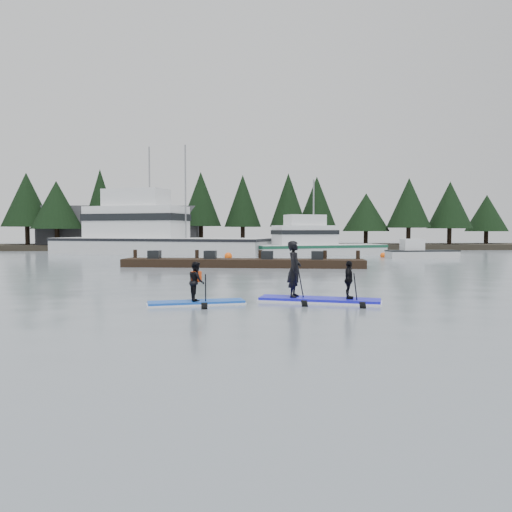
{
  "coord_description": "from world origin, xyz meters",
  "views": [
    {
      "loc": [
        -1.13,
        -15.99,
        2.25
      ],
      "look_at": [
        0.0,
        6.0,
        1.1
      ],
      "focal_mm": 35.0,
      "sensor_mm": 36.0,
      "label": 1
    }
  ],
  "objects_px": {
    "fishing_boat_large": "(154,245)",
    "floating_dock": "(243,263)",
    "fishing_boat_medium": "(316,249)",
    "paddleboard_duo": "(315,283)",
    "paddleboard_solo": "(196,290)"
  },
  "relations": [
    {
      "from": "floating_dock",
      "to": "paddleboard_duo",
      "type": "relative_size",
      "value": 3.84
    },
    {
      "from": "floating_dock",
      "to": "fishing_boat_medium",
      "type": "bearing_deg",
      "value": 71.89
    },
    {
      "from": "fishing_boat_large",
      "to": "paddleboard_solo",
      "type": "relative_size",
      "value": 7.14
    },
    {
      "from": "paddleboard_duo",
      "to": "floating_dock",
      "type": "bearing_deg",
      "value": 114.93
    },
    {
      "from": "fishing_boat_medium",
      "to": "floating_dock",
      "type": "relative_size",
      "value": 0.85
    },
    {
      "from": "fishing_boat_large",
      "to": "floating_dock",
      "type": "bearing_deg",
      "value": -44.86
    },
    {
      "from": "fishing_boat_large",
      "to": "fishing_boat_medium",
      "type": "distance_m",
      "value": 15.18
    },
    {
      "from": "floating_dock",
      "to": "paddleboard_duo",
      "type": "distance_m",
      "value": 14.97
    },
    {
      "from": "floating_dock",
      "to": "paddleboard_duo",
      "type": "height_order",
      "value": "paddleboard_duo"
    },
    {
      "from": "fishing_boat_large",
      "to": "paddleboard_solo",
      "type": "distance_m",
      "value": 32.84
    },
    {
      "from": "floating_dock",
      "to": "paddleboard_solo",
      "type": "xyz_separation_m",
      "value": [
        -1.78,
        -15.19,
        0.2
      ]
    },
    {
      "from": "fishing_boat_large",
      "to": "paddleboard_duo",
      "type": "height_order",
      "value": "fishing_boat_large"
    },
    {
      "from": "fishing_boat_medium",
      "to": "fishing_boat_large",
      "type": "bearing_deg",
      "value": 151.06
    },
    {
      "from": "fishing_boat_large",
      "to": "floating_dock",
      "type": "xyz_separation_m",
      "value": [
        7.95,
        -17.07,
        -0.63
      ]
    },
    {
      "from": "fishing_boat_medium",
      "to": "paddleboard_duo",
      "type": "xyz_separation_m",
      "value": [
        -4.99,
        -28.69,
        0.09
      ]
    }
  ]
}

